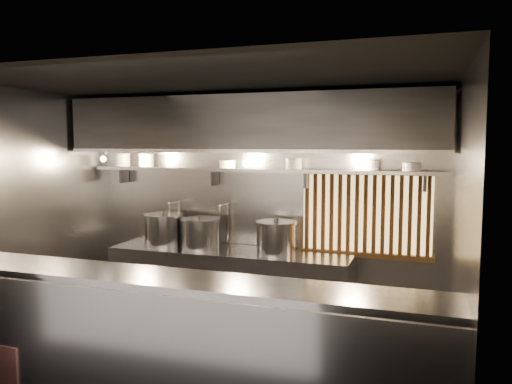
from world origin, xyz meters
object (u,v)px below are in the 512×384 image
Objects in this scene: stock_pot_right at (276,237)px; stock_pot_mid at (200,233)px; heat_lamp at (102,154)px; stock_pot_left at (164,229)px; pendant_bulb at (246,164)px.

stock_pot_mid is at bearing 179.57° from stock_pot_right.
stock_pot_mid is at bearing 13.11° from heat_lamp.
stock_pot_left is 1.51m from stock_pot_right.
pendant_bulb is at bearing 11.00° from heat_lamp.
stock_pot_right is at bearing 7.11° from heat_lamp.
stock_pot_left is at bearing -177.70° from pendant_bulb.
stock_pot_right is (0.40, -0.08, -0.87)m from pendant_bulb.
heat_lamp is 2.42m from stock_pot_right.
heat_lamp reaches higher than pendant_bulb.
stock_pot_left is 0.91× the size of stock_pot_right.
stock_pot_mid is (0.52, -0.02, -0.02)m from stock_pot_left.
heat_lamp is at bearing -169.00° from pendant_bulb.
stock_pot_right is (1.51, -0.03, -0.01)m from stock_pot_left.
heat_lamp is 1.83m from pendant_bulb.
stock_pot_left reaches higher than stock_pot_right.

